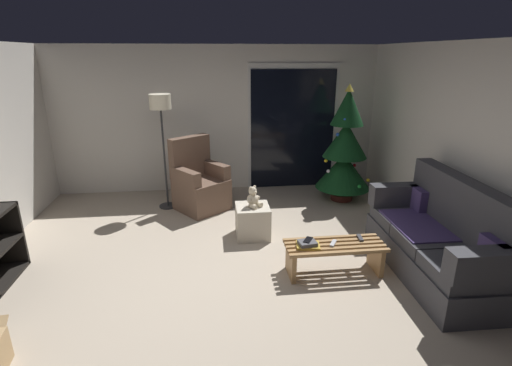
% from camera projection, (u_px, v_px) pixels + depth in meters
% --- Properties ---
extents(ground_plane, '(7.00, 7.00, 0.00)m').
position_uv_depth(ground_plane, '(228.00, 277.00, 4.25)').
color(ground_plane, '#B2A38E').
extents(wall_back, '(5.72, 0.12, 2.50)m').
position_uv_depth(wall_back, '(217.00, 120.00, 6.73)').
color(wall_back, silver).
rests_on(wall_back, ground).
extents(wall_right, '(0.12, 6.00, 2.50)m').
position_uv_depth(wall_right, '(488.00, 160.00, 4.18)').
color(wall_right, silver).
rests_on(wall_right, ground).
extents(patio_door_frame, '(1.60, 0.02, 2.20)m').
position_uv_depth(patio_door_frame, '(292.00, 127.00, 6.86)').
color(patio_door_frame, silver).
rests_on(patio_door_frame, ground).
extents(patio_door_glass, '(1.50, 0.02, 2.10)m').
position_uv_depth(patio_door_glass, '(292.00, 130.00, 6.86)').
color(patio_door_glass, black).
rests_on(patio_door_glass, ground).
extents(couch, '(0.83, 1.96, 1.08)m').
position_uv_depth(couch, '(439.00, 241.00, 4.21)').
color(couch, '#3D3D42').
rests_on(couch, ground).
extents(coffee_table, '(1.10, 0.40, 0.36)m').
position_uv_depth(coffee_table, '(334.00, 253.00, 4.26)').
color(coffee_table, '#9E7547').
rests_on(coffee_table, ground).
extents(remote_graphite, '(0.06, 0.16, 0.02)m').
position_uv_depth(remote_graphite, '(360.00, 238.00, 4.34)').
color(remote_graphite, '#333338').
rests_on(remote_graphite, coffee_table).
extents(remote_silver, '(0.12, 0.16, 0.02)m').
position_uv_depth(remote_silver, '(333.00, 243.00, 4.21)').
color(remote_silver, '#ADADB2').
rests_on(remote_silver, coffee_table).
extents(book_stack, '(0.28, 0.23, 0.07)m').
position_uv_depth(book_stack, '(308.00, 244.00, 4.15)').
color(book_stack, '#B79333').
rests_on(book_stack, coffee_table).
extents(cell_phone, '(0.14, 0.16, 0.01)m').
position_uv_depth(cell_phone, '(308.00, 240.00, 4.16)').
color(cell_phone, black).
rests_on(cell_phone, book_stack).
extents(christmas_tree, '(0.90, 0.90, 1.91)m').
position_uv_depth(christmas_tree, '(345.00, 151.00, 6.25)').
color(christmas_tree, '#4C1E19').
rests_on(christmas_tree, ground).
extents(armchair, '(0.96, 0.96, 1.13)m').
position_uv_depth(armchair, '(199.00, 184.00, 6.03)').
color(armchair, brown).
rests_on(armchair, ground).
extents(floor_lamp, '(0.32, 0.32, 1.78)m').
position_uv_depth(floor_lamp, '(161.00, 113.00, 5.73)').
color(floor_lamp, '#2D2D30').
rests_on(floor_lamp, ground).
extents(ottoman, '(0.44, 0.44, 0.43)m').
position_uv_depth(ottoman, '(253.00, 221.00, 5.14)').
color(ottoman, beige).
rests_on(ottoman, ground).
extents(teddy_bear_cream, '(0.21, 0.22, 0.29)m').
position_uv_depth(teddy_bear_cream, '(253.00, 198.00, 5.03)').
color(teddy_bear_cream, beige).
rests_on(teddy_bear_cream, ottoman).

